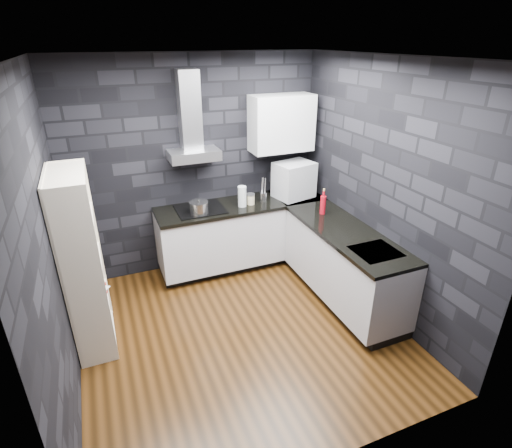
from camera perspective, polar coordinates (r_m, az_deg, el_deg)
ground at (r=4.41m, az=-2.05°, el=-14.95°), size 3.20×3.20×0.00m
ceiling at (r=3.38m, az=-2.80°, el=22.71°), size 3.20×3.20×0.00m
wall_back at (r=5.16m, az=-8.69°, el=8.06°), size 3.20×0.05×2.70m
wall_front at (r=2.44m, az=11.33°, el=-13.22°), size 3.20×0.05×2.70m
wall_left at (r=3.54m, az=-27.89°, el=-2.93°), size 0.05×3.20×2.70m
wall_right at (r=4.47m, az=17.64°, el=4.44°), size 0.05×3.20×2.70m
toekick_back at (r=5.56m, az=-2.07°, el=-5.00°), size 2.18×0.50×0.10m
toekick_right at (r=4.97m, az=12.36°, el=-9.69°), size 0.50×1.78×0.10m
counter_back_cab at (r=5.32m, az=-1.99°, el=-1.20°), size 2.20×0.60×0.76m
counter_right_cab at (r=4.72m, az=12.43°, el=-5.52°), size 0.60×1.80×0.76m
counter_back_top at (r=5.15m, az=-2.02°, el=2.75°), size 2.20×0.62×0.04m
counter_right_top at (r=4.53m, az=12.79°, el=-1.19°), size 0.62×1.80×0.04m
counter_corner_top at (r=5.46m, az=5.84°, el=3.99°), size 0.62×0.62×0.04m
hood_body at (r=4.90m, az=-8.84°, el=9.72°), size 0.60×0.34×0.12m
hood_chimney at (r=4.86m, az=-9.46°, el=15.71°), size 0.24×0.20×0.90m
upper_cabinet at (r=5.21m, az=3.66°, el=14.15°), size 0.80×0.35×0.70m
cooktop at (r=5.00m, az=-7.98°, el=2.12°), size 0.58×0.50×0.01m
sink_rim at (r=4.18m, az=16.75°, el=-3.80°), size 0.44×0.40×0.01m
pot at (r=4.85m, az=-8.15°, el=2.27°), size 0.22×0.22×0.13m
glass_vase at (r=5.01m, az=-2.00°, el=3.97°), size 0.13×0.13×0.26m
storage_jar at (r=5.10m, az=-0.77°, el=3.51°), size 0.11×0.11×0.12m
utensil_crock at (r=5.19m, az=1.03°, el=3.88°), size 0.10×0.10×0.12m
appliance_garage at (r=5.31m, az=5.43°, el=6.21°), size 0.55×0.47×0.48m
red_bottle at (r=4.86m, az=9.53°, el=2.69°), size 0.07×0.07×0.22m
bookshelf at (r=4.14m, az=-23.49°, el=-5.16°), size 0.46×0.84×1.80m
fruit_bowl at (r=4.05m, az=-23.57°, el=-5.21°), size 0.25×0.25×0.05m
book_red at (r=4.43m, az=-22.72°, el=-7.84°), size 0.16×0.02×0.21m
book_second at (r=4.41m, az=-22.80°, el=-7.69°), size 0.14×0.11×0.22m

